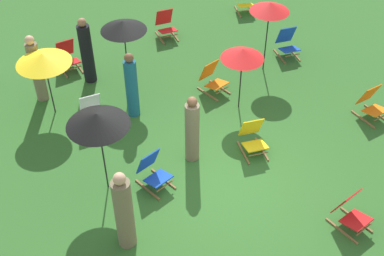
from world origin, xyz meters
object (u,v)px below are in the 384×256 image
object	(u,v)px
umbrella_4	(98,120)
person_1	(124,212)
deckchair_1	(253,138)
person_3	(192,130)
person_0	(87,52)
person_4	(132,86)
deckchair_4	(213,78)
deckchair_3	(371,104)
deckchair_7	(68,56)
deckchair_11	(350,212)
umbrella_2	(123,26)
umbrella_3	(243,54)
deckchair_8	(153,171)
deckchair_6	(93,113)
umbrella_1	(43,58)
umbrella_0	(270,7)
deckchair_12	(287,43)
deckchair_5	(166,25)
person_2	(37,70)
deckchair_10	(245,0)

from	to	relation	value
umbrella_4	person_1	size ratio (longest dim) A/B	1.08
deckchair_1	person_3	world-z (taller)	person_3
person_0	person_4	bearing A→B (deg)	174.95
deckchair_4	person_4	bearing A→B (deg)	163.48
deckchair_3	deckchair_7	distance (m)	7.81
deckchair_1	deckchair_11	distance (m)	2.65
umbrella_2	umbrella_3	bearing A→B (deg)	-43.02
deckchair_8	umbrella_2	xyz separation A→B (m)	(0.85, 3.23, 1.48)
deckchair_6	deckchair_11	xyz separation A→B (m)	(3.24, -5.10, 0.00)
deckchair_4	umbrella_1	distance (m)	4.11
deckchair_11	person_4	size ratio (longest dim) A/B	0.49
umbrella_0	umbrella_4	world-z (taller)	same
deckchair_1	deckchair_12	size ratio (longest dim) A/B	1.01
umbrella_1	deckchair_3	bearing A→B (deg)	-29.72
umbrella_4	umbrella_1	bearing A→B (deg)	94.47
umbrella_3	umbrella_2	bearing A→B (deg)	136.98
umbrella_2	person_3	size ratio (longest dim) A/B	1.19
umbrella_4	person_3	bearing A→B (deg)	-2.03
umbrella_4	person_4	bearing A→B (deg)	53.34
deckchair_1	umbrella_2	world-z (taller)	umbrella_2
person_1	deckchair_1	bearing A→B (deg)	38.08
person_3	deckchair_8	bearing A→B (deg)	87.60
umbrella_2	deckchair_4	bearing A→B (deg)	-29.42
deckchair_6	person_1	distance (m)	3.55
umbrella_4	deckchair_1	bearing A→B (deg)	-8.89
deckchair_1	umbrella_3	xyz separation A→B (m)	(0.57, 1.43, 1.17)
deckchair_11	deckchair_5	bearing A→B (deg)	80.04
deckchair_6	umbrella_4	world-z (taller)	umbrella_4
deckchair_3	deckchair_11	distance (m)	3.49
person_2	deckchair_11	bearing A→B (deg)	81.12
person_4	umbrella_2	bearing A→B (deg)	-93.00
deckchair_5	umbrella_3	distance (m)	4.00
person_3	person_2	bearing A→B (deg)	13.81
umbrella_4	deckchair_3	bearing A→B (deg)	-7.65
deckchair_3	deckchair_6	world-z (taller)	same
person_1	person_3	bearing A→B (deg)	55.57
umbrella_0	person_4	size ratio (longest dim) A/B	1.15
person_4	deckchair_10	bearing A→B (deg)	-135.53
person_3	person_4	bearing A→B (deg)	-3.84
deckchair_8	deckchair_12	size ratio (longest dim) A/B	1.03
person_1	deckchair_3	bearing A→B (deg)	27.70
deckchair_1	person_2	bearing A→B (deg)	143.57
umbrella_3	deckchair_5	bearing A→B (deg)	91.16
deckchair_8	person_4	size ratio (longest dim) A/B	0.50
person_1	person_4	world-z (taller)	person_1
deckchair_3	deckchair_7	xyz separation A→B (m)	(-5.65, 5.38, 0.00)
deckchair_4	deckchair_6	bearing A→B (deg)	163.14
deckchair_10	umbrella_2	size ratio (longest dim) A/B	0.44
person_1	person_4	bearing A→B (deg)	86.79
deckchair_5	umbrella_2	distance (m)	3.12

